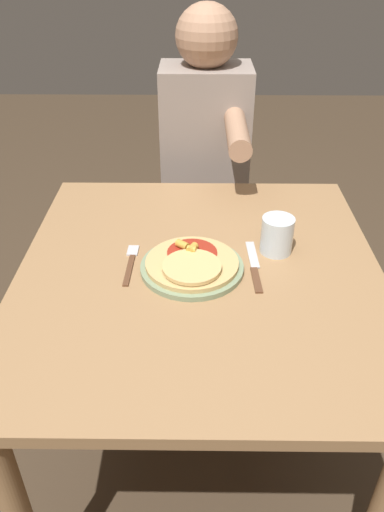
{
  "coord_description": "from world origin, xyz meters",
  "views": [
    {
      "loc": [
        -0.01,
        -1.01,
        1.46
      ],
      "look_at": [
        -0.02,
        0.0,
        0.77
      ],
      "focal_mm": 35.0,
      "sensor_mm": 36.0,
      "label": 1
    }
  ],
  "objects_px": {
    "fork": "(131,262)",
    "knife": "(254,267)",
    "plate": "(192,267)",
    "pizza": "(192,262)",
    "person_diner": "(206,154)",
    "dining_table": "(199,305)",
    "drinking_glass": "(277,235)"
  },
  "relations": [
    {
      "from": "pizza",
      "to": "person_diner",
      "type": "height_order",
      "value": "person_diner"
    },
    {
      "from": "dining_table",
      "to": "drinking_glass",
      "type": "xyz_separation_m",
      "value": [
        0.2,
        0.09,
        0.16
      ]
    },
    {
      "from": "pizza",
      "to": "knife",
      "type": "bearing_deg",
      "value": 5.19
    },
    {
      "from": "drinking_glass",
      "to": "knife",
      "type": "bearing_deg",
      "value": -129.29
    },
    {
      "from": "pizza",
      "to": "dining_table",
      "type": "bearing_deg",
      "value": 9.36
    },
    {
      "from": "person_diner",
      "to": "knife",
      "type": "bearing_deg",
      "value": -81.13
    },
    {
      "from": "pizza",
      "to": "knife",
      "type": "xyz_separation_m",
      "value": [
        0.16,
        0.01,
        -0.02
      ]
    },
    {
      "from": "person_diner",
      "to": "plate",
      "type": "bearing_deg",
      "value": -93.24
    },
    {
      "from": "fork",
      "to": "knife",
      "type": "height_order",
      "value": "same"
    },
    {
      "from": "knife",
      "to": "person_diner",
      "type": "distance_m",
      "value": 0.74
    },
    {
      "from": "dining_table",
      "to": "person_diner",
      "type": "height_order",
      "value": "person_diner"
    },
    {
      "from": "fork",
      "to": "knife",
      "type": "xyz_separation_m",
      "value": [
        0.31,
        -0.02,
        -0.0
      ]
    },
    {
      "from": "plate",
      "to": "knife",
      "type": "relative_size",
      "value": 1.17
    },
    {
      "from": "dining_table",
      "to": "fork",
      "type": "distance_m",
      "value": 0.21
    },
    {
      "from": "pizza",
      "to": "person_diner",
      "type": "xyz_separation_m",
      "value": [
        0.04,
        0.75,
        -0.03
      ]
    },
    {
      "from": "plate",
      "to": "person_diner",
      "type": "bearing_deg",
      "value": 86.76
    },
    {
      "from": "knife",
      "to": "pizza",
      "type": "bearing_deg",
      "value": -174.81
    },
    {
      "from": "knife",
      "to": "person_diner",
      "type": "bearing_deg",
      "value": 98.87
    },
    {
      "from": "plate",
      "to": "fork",
      "type": "xyz_separation_m",
      "value": [
        -0.16,
        0.03,
        -0.0
      ]
    },
    {
      "from": "pizza",
      "to": "drinking_glass",
      "type": "bearing_deg",
      "value": 22.43
    },
    {
      "from": "drinking_glass",
      "to": "plate",
      "type": "bearing_deg",
      "value": -158.63
    },
    {
      "from": "dining_table",
      "to": "person_diner",
      "type": "distance_m",
      "value": 0.75
    },
    {
      "from": "pizza",
      "to": "drinking_glass",
      "type": "relative_size",
      "value": 2.36
    },
    {
      "from": "drinking_glass",
      "to": "person_diner",
      "type": "xyz_separation_m",
      "value": [
        -0.18,
        0.66,
        -0.05
      ]
    },
    {
      "from": "plate",
      "to": "drinking_glass",
      "type": "distance_m",
      "value": 0.24
    },
    {
      "from": "plate",
      "to": "pizza",
      "type": "bearing_deg",
      "value": -94.34
    },
    {
      "from": "pizza",
      "to": "knife",
      "type": "distance_m",
      "value": 0.16
    },
    {
      "from": "fork",
      "to": "knife",
      "type": "distance_m",
      "value": 0.31
    },
    {
      "from": "plate",
      "to": "pizza",
      "type": "distance_m",
      "value": 0.02
    },
    {
      "from": "plate",
      "to": "drinking_glass",
      "type": "bearing_deg",
      "value": 21.37
    },
    {
      "from": "dining_table",
      "to": "knife",
      "type": "bearing_deg",
      "value": 4.57
    },
    {
      "from": "plate",
      "to": "person_diner",
      "type": "relative_size",
      "value": 0.21
    }
  ]
}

